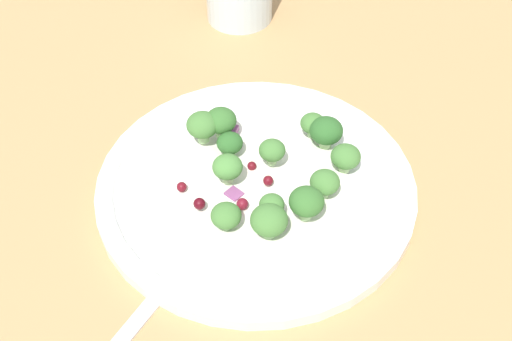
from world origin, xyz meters
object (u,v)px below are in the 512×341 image
plate (256,185)px  broccoli_floret_0 (272,205)px  broccoli_floret_2 (230,143)px  broccoli_floret_1 (274,149)px  fork (122,338)px

plate → broccoli_floret_0: bearing=-116.0°
plate → broccoli_floret_2: 4.35cm
broccoli_floret_0 → broccoli_floret_2: (2.37, 7.80, -0.36)cm
plate → broccoli_floret_2: (0.46, 3.87, 1.93)cm
plate → broccoli_floret_1: size_ratio=11.77×
plate → broccoli_floret_2: broccoli_floret_2 is taller
broccoli_floret_0 → broccoli_floret_2: size_ratio=0.88×
broccoli_floret_0 → broccoli_floret_1: (4.34, 4.31, 0.14)cm
plate → broccoli_floret_1: bearing=8.8°
broccoli_floret_0 → fork: size_ratio=0.11×
broccoli_floret_2 → fork: bearing=-155.1°
broccoli_floret_0 → broccoli_floret_1: size_ratio=0.88×
broccoli_floret_0 → broccoli_floret_1: 6.11cm
fork → broccoli_floret_1: bearing=13.2°
broccoli_floret_1 → broccoli_floret_2: size_ratio=1.00×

